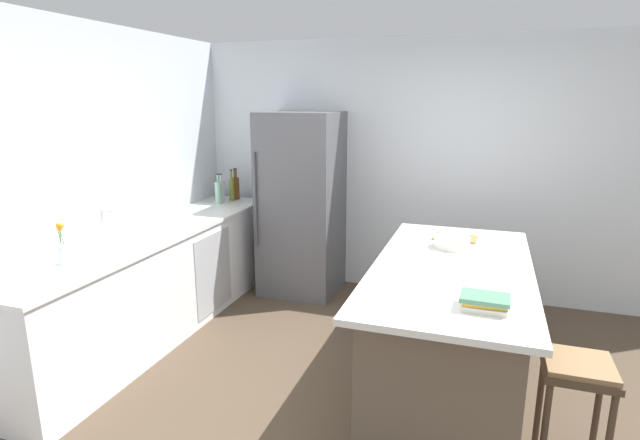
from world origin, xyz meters
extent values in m
plane|color=#4C3D2D|center=(0.00, 0.00, 0.00)|extent=(7.20, 7.20, 0.00)
cube|color=silver|center=(0.00, 2.25, 1.30)|extent=(6.00, 0.10, 2.60)
cube|color=silver|center=(-2.45, 0.00, 1.30)|extent=(0.10, 6.00, 2.60)
cube|color=white|center=(-2.07, 0.53, 0.44)|extent=(0.66, 3.13, 0.88)
cube|color=white|center=(-2.07, 0.53, 0.89)|extent=(0.69, 3.16, 0.03)
cube|color=#B2B5BA|center=(-1.74, 0.93, 0.44)|extent=(0.01, 0.60, 0.74)
cube|color=brown|center=(0.42, 0.42, 0.43)|extent=(0.87, 1.92, 0.87)
cube|color=white|center=(0.42, 0.42, 0.89)|extent=(1.03, 2.12, 0.04)
cube|color=#56565B|center=(-1.21, 1.84, 0.94)|extent=(0.77, 0.72, 1.88)
cylinder|color=#4C4C51|center=(-1.55, 1.46, 1.03)|extent=(0.02, 0.02, 0.94)
cylinder|color=#473828|center=(0.98, -0.35, 0.29)|extent=(0.04, 0.04, 0.59)
cylinder|color=#473828|center=(0.98, -0.05, 0.29)|extent=(0.04, 0.04, 0.59)
cylinder|color=#473828|center=(1.28, -0.05, 0.29)|extent=(0.04, 0.04, 0.59)
cube|color=#473828|center=(1.13, -0.20, 0.61)|extent=(0.36, 0.36, 0.04)
cube|color=olive|center=(1.13, -0.20, 0.64)|extent=(0.34, 0.34, 0.03)
cylinder|color=silver|center=(-2.13, 0.03, 0.92)|extent=(0.05, 0.05, 0.02)
cylinder|color=silver|center=(-2.13, 0.03, 1.07)|extent=(0.02, 0.02, 0.28)
cylinder|color=silver|center=(-2.07, 0.03, 1.19)|extent=(0.14, 0.02, 0.02)
cylinder|color=silver|center=(-2.10, -0.39, 0.97)|extent=(0.09, 0.09, 0.13)
cylinder|color=#4C7F3D|center=(-2.12, -0.39, 1.07)|extent=(0.01, 0.03, 0.22)
sphere|color=orange|center=(-2.12, -0.39, 1.18)|extent=(0.04, 0.04, 0.04)
cylinder|color=#4C7F3D|center=(-2.10, -0.40, 1.06)|extent=(0.01, 0.01, 0.20)
sphere|color=orange|center=(-2.10, -0.40, 1.16)|extent=(0.04, 0.04, 0.04)
cylinder|color=#4C7F3D|center=(-2.09, -0.39, 1.07)|extent=(0.01, 0.04, 0.21)
sphere|color=orange|center=(-2.09, -0.39, 1.18)|extent=(0.04, 0.04, 0.04)
cylinder|color=brown|center=(-2.06, 2.01, 1.03)|extent=(0.08, 0.08, 0.24)
cylinder|color=brown|center=(-2.06, 2.01, 1.19)|extent=(0.04, 0.04, 0.09)
cylinder|color=black|center=(-2.06, 2.01, 1.25)|extent=(0.04, 0.04, 0.01)
cylinder|color=olive|center=(-2.06, 1.91, 1.03)|extent=(0.06, 0.06, 0.24)
cylinder|color=olive|center=(-2.06, 1.91, 1.19)|extent=(0.03, 0.03, 0.09)
cylinder|color=black|center=(-2.06, 1.91, 1.25)|extent=(0.03, 0.03, 0.01)
cylinder|color=silver|center=(-2.14, 1.82, 1.02)|extent=(0.07, 0.07, 0.22)
cylinder|color=silver|center=(-2.14, 1.82, 1.17)|extent=(0.02, 0.02, 0.08)
cylinder|color=black|center=(-2.14, 1.82, 1.21)|extent=(0.03, 0.03, 0.01)
cylinder|color=#8CB79E|center=(-2.11, 1.72, 1.03)|extent=(0.07, 0.07, 0.24)
cylinder|color=#8CB79E|center=(-2.11, 1.72, 1.18)|extent=(0.03, 0.03, 0.08)
cylinder|color=black|center=(-2.11, 1.72, 1.22)|extent=(0.03, 0.03, 0.01)
cube|color=silver|center=(0.63, -0.27, 0.93)|extent=(0.23, 0.17, 0.03)
cube|color=gold|center=(0.63, -0.27, 0.95)|extent=(0.23, 0.16, 0.02)
cube|color=#4C7F60|center=(0.63, -0.27, 0.98)|extent=(0.26, 0.19, 0.02)
cylinder|color=silver|center=(0.38, 0.84, 0.95)|extent=(0.27, 0.27, 0.09)
cube|color=#9E7042|center=(0.39, 1.10, 0.92)|extent=(0.35, 0.24, 0.02)
camera|label=1|loc=(0.59, -2.90, 2.01)|focal=27.98mm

